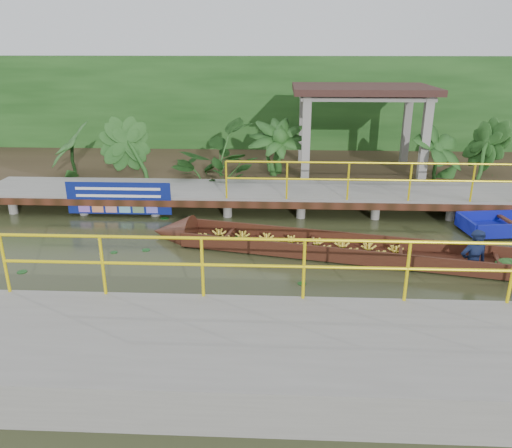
{
  "coord_description": "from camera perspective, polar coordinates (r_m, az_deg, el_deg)",
  "views": [
    {
      "loc": [
        0.38,
        -10.16,
        4.5
      ],
      "look_at": [
        -0.12,
        0.5,
        0.6
      ],
      "focal_mm": 35.0,
      "sensor_mm": 36.0,
      "label": 1
    }
  ],
  "objects": [
    {
      "name": "vendor_boat",
      "position": [
        11.28,
        12.39,
        -2.76
      ],
      "size": [
        9.72,
        2.95,
        2.0
      ],
      "rotation": [
        0.0,
        0.0,
        -0.21
      ],
      "color": "#35150E",
      "rests_on": "ground"
    },
    {
      "name": "ground",
      "position": [
        11.12,
        0.48,
        -3.8
      ],
      "size": [
        80.0,
        80.0,
        0.0
      ],
      "primitive_type": "plane",
      "color": "#33371B",
      "rests_on": "ground"
    },
    {
      "name": "near_dock",
      "position": [
        7.32,
        7.3,
        -15.12
      ],
      "size": [
        18.0,
        2.4,
        1.73
      ],
      "color": "gray",
      "rests_on": "ground"
    },
    {
      "name": "foliage_backdrop",
      "position": [
        20.32,
        1.62,
        13.0
      ],
      "size": [
        30.0,
        0.8,
        4.0
      ],
      "primitive_type": "cube",
      "color": "#184014",
      "rests_on": "ground"
    },
    {
      "name": "far_dock",
      "position": [
        14.17,
        1.11,
        3.59
      ],
      "size": [
        16.0,
        2.06,
        1.66
      ],
      "color": "gray",
      "rests_on": "ground"
    },
    {
      "name": "blue_banner",
      "position": [
        13.92,
        -15.42,
        2.88
      ],
      "size": [
        2.83,
        0.04,
        0.89
      ],
      "color": "navy",
      "rests_on": "ground"
    },
    {
      "name": "tropical_plants",
      "position": [
        15.77,
        1.31,
        8.7
      ],
      "size": [
        14.5,
        1.5,
        1.88
      ],
      "color": "#184014",
      "rests_on": "ground"
    },
    {
      "name": "pavilion",
      "position": [
        16.75,
        12.01,
        13.89
      ],
      "size": [
        4.4,
        3.0,
        3.0
      ],
      "color": "gray",
      "rests_on": "ground"
    },
    {
      "name": "land_strip",
      "position": [
        18.17,
        1.41,
        6.46
      ],
      "size": [
        30.0,
        8.0,
        0.45
      ],
      "primitive_type": "cube",
      "color": "#34281A",
      "rests_on": "ground"
    }
  ]
}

